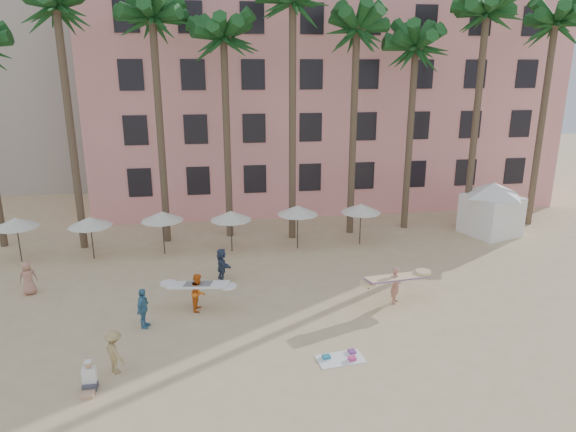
% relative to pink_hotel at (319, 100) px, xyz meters
% --- Properties ---
extents(ground, '(120.00, 120.00, 0.00)m').
position_rel_pink_hotel_xyz_m(ground, '(-7.00, -26.00, -8.00)').
color(ground, '#D1B789').
rests_on(ground, ground).
extents(pink_hotel, '(35.00, 14.00, 16.00)m').
position_rel_pink_hotel_xyz_m(pink_hotel, '(0.00, 0.00, 0.00)').
color(pink_hotel, pink).
rests_on(pink_hotel, ground).
extents(palm_row, '(44.40, 5.40, 16.30)m').
position_rel_pink_hotel_xyz_m(palm_row, '(-6.49, -11.00, 4.97)').
color(palm_row, brown).
rests_on(palm_row, ground).
extents(umbrella_row, '(22.50, 2.70, 2.73)m').
position_rel_pink_hotel_xyz_m(umbrella_row, '(-10.00, -13.50, -5.67)').
color(umbrella_row, '#332B23').
rests_on(umbrella_row, ground).
extents(cabana, '(5.69, 5.69, 3.50)m').
position_rel_pink_hotel_xyz_m(cabana, '(9.12, -12.66, -5.93)').
color(cabana, white).
rests_on(cabana, ground).
extents(beach_towel, '(1.91, 1.22, 0.14)m').
position_rel_pink_hotel_xyz_m(beach_towel, '(-4.34, -26.03, -7.97)').
color(beach_towel, white).
rests_on(beach_towel, ground).
extents(carrier_yellow, '(3.27, 1.69, 1.81)m').
position_rel_pink_hotel_xyz_m(carrier_yellow, '(-0.64, -21.66, -6.98)').
color(carrier_yellow, tan).
rests_on(carrier_yellow, ground).
extents(carrier_white, '(2.89, 1.44, 1.75)m').
position_rel_pink_hotel_xyz_m(carrier_white, '(-9.82, -21.05, -7.06)').
color(carrier_white, orange).
rests_on(carrier_white, ground).
extents(beachgoers, '(10.36, 9.36, 1.78)m').
position_rel_pink_hotel_xyz_m(beachgoers, '(-12.22, -20.87, -7.14)').
color(beachgoers, tan).
rests_on(beachgoers, ground).
extents(seated_man, '(0.47, 0.82, 1.07)m').
position_rel_pink_hotel_xyz_m(seated_man, '(-13.45, -26.68, -7.63)').
color(seated_man, '#3F3F4C').
rests_on(seated_man, ground).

